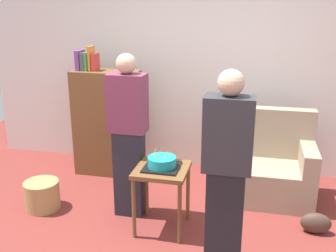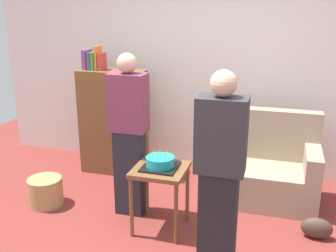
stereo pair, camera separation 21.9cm
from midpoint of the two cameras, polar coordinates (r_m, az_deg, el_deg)
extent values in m
cube|color=silver|center=(4.88, 5.14, 9.05)|extent=(6.00, 0.10, 2.70)
cube|color=gray|center=(4.41, 12.01, -7.85)|extent=(1.10, 0.70, 0.40)
cube|color=gray|center=(4.49, 12.49, -0.84)|extent=(1.10, 0.16, 0.56)
cube|color=gray|center=(4.31, 6.02, -3.53)|extent=(0.16, 0.70, 0.24)
cube|color=gray|center=(4.31, 18.54, -4.36)|extent=(0.16, 0.70, 0.24)
cube|color=brown|center=(4.88, -10.14, 0.40)|extent=(0.80, 0.36, 1.30)
cube|color=#7F3D93|center=(4.85, -14.08, 9.36)|extent=(0.05, 0.19, 0.24)
cube|color=#4C4C51|center=(4.82, -13.43, 9.22)|extent=(0.04, 0.19, 0.21)
cube|color=#38934C|center=(4.80, -12.95, 9.25)|extent=(0.03, 0.19, 0.22)
cube|color=orange|center=(4.78, -12.53, 9.67)|extent=(0.03, 0.17, 0.29)
cube|color=red|center=(4.77, -11.95, 9.18)|extent=(0.05, 0.16, 0.20)
cube|color=brown|center=(3.58, -2.67, -6.47)|extent=(0.48, 0.48, 0.04)
cylinder|color=brown|center=(3.60, -6.82, -12.01)|extent=(0.04, 0.04, 0.59)
cylinder|color=brown|center=(3.49, -0.14, -12.85)|extent=(0.04, 0.04, 0.59)
cylinder|color=brown|center=(3.95, -4.75, -9.13)|extent=(0.04, 0.04, 0.59)
cylinder|color=brown|center=(3.85, 1.30, -9.79)|extent=(0.04, 0.04, 0.59)
cube|color=black|center=(3.56, -2.68, -6.06)|extent=(0.32, 0.32, 0.02)
cylinder|color=teal|center=(3.54, -2.69, -5.27)|extent=(0.26, 0.26, 0.09)
cylinder|color=#F2CC4C|center=(3.49, -1.53, -4.33)|extent=(0.01, 0.01, 0.05)
cylinder|color=#F2CC4C|center=(3.56, -1.83, -3.97)|extent=(0.01, 0.01, 0.05)
cylinder|color=#F2CC4C|center=(3.60, -2.77, -3.74)|extent=(0.01, 0.01, 0.05)
cylinder|color=#F2CC4C|center=(3.57, -3.66, -3.86)|extent=(0.01, 0.01, 0.06)
cylinder|color=#F2CC4C|center=(3.50, -3.87, -4.32)|extent=(0.01, 0.01, 0.05)
cylinder|color=#F2CC4C|center=(3.45, -3.39, -4.62)|extent=(0.01, 0.01, 0.06)
cylinder|color=#F2CC4C|center=(3.44, -2.27, -4.66)|extent=(0.01, 0.01, 0.05)
cube|color=#23232D|center=(3.94, -7.25, -6.88)|extent=(0.28, 0.20, 0.88)
cube|color=#75334C|center=(3.71, -7.67, 3.33)|extent=(0.36, 0.22, 0.56)
sphere|color=#D1A889|center=(3.63, -7.91, 9.07)|extent=(0.19, 0.19, 0.19)
cube|color=black|center=(3.11, 6.22, -13.90)|extent=(0.28, 0.20, 0.88)
cube|color=#2D2D33|center=(2.81, 6.69, -1.21)|extent=(0.36, 0.22, 0.56)
sphere|color=#D1A889|center=(2.71, 6.97, 6.32)|extent=(0.19, 0.19, 0.19)
cylinder|color=#A88451|center=(4.35, -19.40, -9.57)|extent=(0.36, 0.36, 0.30)
ellipsoid|color=#473328|center=(3.95, 19.38, -13.33)|extent=(0.28, 0.14, 0.20)
camera|label=1|loc=(0.11, -91.70, -0.53)|focal=41.48mm
camera|label=2|loc=(0.11, 88.30, 0.53)|focal=41.48mm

